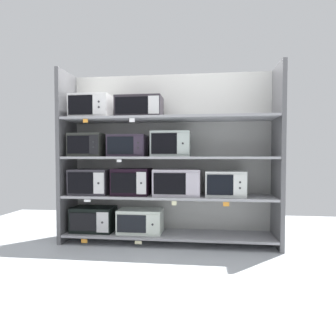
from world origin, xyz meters
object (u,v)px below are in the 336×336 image
(microwave_1, at_px, (140,221))
(microwave_10, at_px, (139,107))
(microwave_9, at_px, (91,107))
(microwave_0, at_px, (94,219))
(microwave_2, at_px, (92,182))
(microwave_6, at_px, (89,145))
(microwave_8, at_px, (171,144))
(microwave_3, at_px, (132,182))
(microwave_7, at_px, (128,146))
(microwave_4, at_px, (177,182))
(microwave_5, at_px, (225,184))

(microwave_1, distance_m, microwave_10, 1.45)
(microwave_9, bearing_deg, microwave_1, 0.02)
(microwave_0, xyz_separation_m, microwave_2, (-0.02, -0.00, 0.49))
(microwave_1, relative_size, microwave_9, 1.11)
(microwave_9, bearing_deg, microwave_6, 179.82)
(microwave_10, bearing_deg, microwave_8, -0.02)
(microwave_2, relative_size, microwave_8, 1.03)
(microwave_9, xyz_separation_m, microwave_10, (0.63, 0.00, -0.02))
(microwave_1, height_order, microwave_3, microwave_3)
(microwave_3, distance_m, microwave_6, 0.74)
(microwave_8, relative_size, microwave_10, 0.84)
(microwave_6, height_order, microwave_7, microwave_6)
(microwave_7, distance_m, microwave_8, 0.55)
(microwave_4, relative_size, microwave_6, 1.34)
(microwave_6, distance_m, microwave_8, 1.08)
(microwave_6, bearing_deg, microwave_3, 0.01)
(microwave_0, xyz_separation_m, microwave_4, (1.10, -0.00, 0.50))
(microwave_1, distance_m, microwave_9, 1.60)
(microwave_4, bearing_deg, microwave_3, 179.98)
(microwave_5, relative_size, microwave_8, 1.01)
(microwave_10, bearing_deg, microwave_3, 179.94)
(microwave_5, relative_size, microwave_7, 1.03)
(microwave_9, bearing_deg, microwave_7, -0.00)
(microwave_6, height_order, microwave_9, microwave_9)
(microwave_5, relative_size, microwave_9, 0.96)
(microwave_5, distance_m, microwave_10, 1.44)
(microwave_1, xyz_separation_m, microwave_8, (0.40, -0.00, 0.99))
(microwave_2, bearing_deg, microwave_4, 0.01)
(microwave_4, relative_size, microwave_8, 1.20)
(microwave_1, xyz_separation_m, microwave_3, (-0.11, -0.00, 0.51))
(microwave_8, bearing_deg, microwave_10, 179.98)
(microwave_0, height_order, microwave_1, microwave_0)
(microwave_3, bearing_deg, microwave_8, -0.03)
(microwave_4, xyz_separation_m, microwave_8, (-0.08, -0.00, 0.48))
(microwave_2, bearing_deg, microwave_1, 0.03)
(microwave_0, relative_size, microwave_8, 1.11)
(microwave_5, bearing_deg, microwave_0, 179.99)
(microwave_0, height_order, microwave_7, microwave_7)
(microwave_0, distance_m, microwave_4, 1.21)
(microwave_2, height_order, microwave_10, microwave_10)
(microwave_10, bearing_deg, microwave_6, -180.00)
(microwave_6, bearing_deg, microwave_8, -0.01)
(microwave_1, bearing_deg, microwave_6, -179.99)
(microwave_3, distance_m, microwave_5, 1.18)
(microwave_1, bearing_deg, microwave_7, -179.90)
(microwave_2, relative_size, microwave_3, 1.07)
(microwave_3, bearing_deg, microwave_6, -179.99)
(microwave_0, distance_m, microwave_2, 0.49)
(microwave_4, bearing_deg, microwave_7, -179.99)
(microwave_4, distance_m, microwave_5, 0.59)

